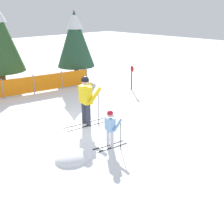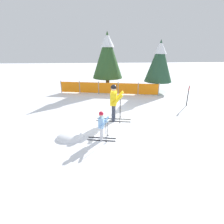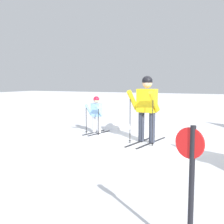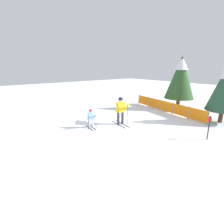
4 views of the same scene
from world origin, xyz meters
name	(u,v)px [view 2 (image 2 of 4)]	position (x,y,z in m)	size (l,w,h in m)	color
ground_plane	(112,119)	(0.00, 0.00, 0.00)	(60.00, 60.00, 0.00)	white
skier_adult	(114,100)	(0.10, -0.16, 1.04)	(1.68, 0.80, 1.75)	black
skier_child	(102,124)	(-0.49, -1.97, 0.67)	(1.10, 0.54, 1.15)	black
safety_fence	(108,88)	(0.03, 4.69, 0.46)	(7.16, 1.39, 0.92)	gray
conifer_far	(159,60)	(3.85, 5.24, 2.36)	(2.05, 2.05, 3.82)	#4C3823
conifer_near	(107,54)	(0.05, 6.39, 2.73)	(2.38, 2.38, 4.42)	#4C3823
trail_marker	(188,93)	(4.58, 1.72, 0.77)	(0.11, 0.27, 1.23)	black
snow_mound	(70,138)	(-1.74, -1.78, 0.00)	(1.05, 0.89, 0.42)	white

